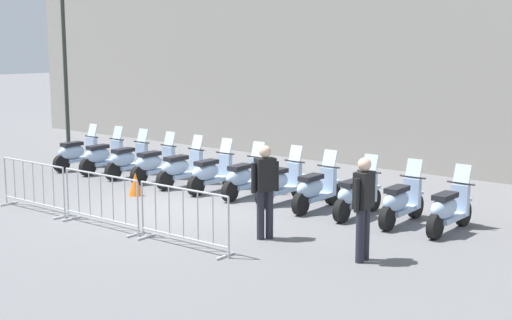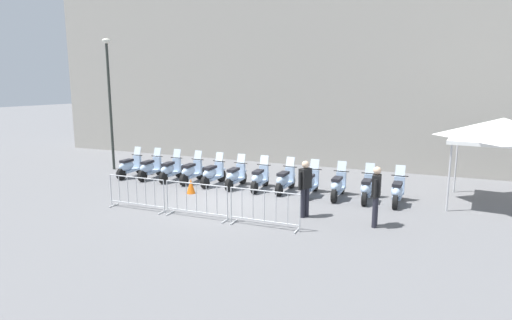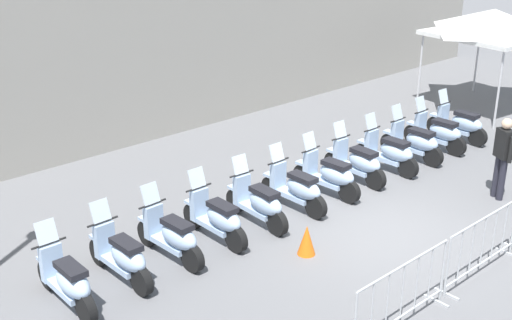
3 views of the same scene
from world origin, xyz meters
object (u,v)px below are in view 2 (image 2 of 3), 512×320
(motorcycle_11, at_px, (397,191))
(traffic_cone, at_px, (191,186))
(officer_mid_plaza, at_px, (305,185))
(barrier_segment_2, at_px, (264,209))
(motorcycle_0, at_px, (130,167))
(motorcycle_4, at_px, (212,174))
(street_lamp, at_px, (109,92))
(barrier_segment_0, at_px, (137,193))
(barrier_segment_1, at_px, (196,201))
(motorcycle_7, at_px, (285,180))
(motorcycle_6, at_px, (259,178))
(motorcycle_1, at_px, (150,168))
(motorcycle_5, at_px, (235,176))
(motorcycle_9, at_px, (338,186))
(motorcycle_3, at_px, (191,172))
(motorcycle_10, at_px, (367,189))
(officer_near_row_end, at_px, (376,193))
(canopy_tent, at_px, (503,130))
(motorcycle_2, at_px, (170,170))
(motorcycle_8, at_px, (310,183))

(motorcycle_11, relative_size, traffic_cone, 3.14)
(officer_mid_plaza, bearing_deg, barrier_segment_2, -114.27)
(motorcycle_0, bearing_deg, motorcycle_4, 7.51)
(street_lamp, bearing_deg, barrier_segment_0, -36.86)
(barrier_segment_1, distance_m, officer_mid_plaza, 3.29)
(motorcycle_0, height_order, barrier_segment_1, motorcycle_0)
(motorcycle_7, bearing_deg, motorcycle_6, -170.21)
(motorcycle_1, xyz_separation_m, barrier_segment_1, (4.86, -3.26, 0.07))
(motorcycle_5, relative_size, motorcycle_9, 1.00)
(motorcycle_3, distance_m, motorcycle_11, 7.93)
(motorcycle_0, distance_m, motorcycle_4, 3.96)
(motorcycle_6, xyz_separation_m, motorcycle_10, (3.94, 0.43, 0.00))
(officer_near_row_end, bearing_deg, motorcycle_6, 157.33)
(motorcycle_0, xyz_separation_m, motorcycle_5, (4.92, 0.62, 0.00))
(motorcycle_10, bearing_deg, motorcycle_5, -173.53)
(motorcycle_9, height_order, barrier_segment_2, motorcycle_9)
(motorcycle_10, relative_size, barrier_segment_1, 0.82)
(motorcycle_5, bearing_deg, barrier_segment_0, -107.80)
(motorcycle_7, xyz_separation_m, motorcycle_9, (1.98, 0.13, 0.00))
(barrier_segment_1, height_order, officer_mid_plaza, officer_mid_plaza)
(barrier_segment_1, bearing_deg, canopy_tent, 36.04)
(barrier_segment_2, distance_m, traffic_cone, 4.51)
(motorcycle_9, relative_size, motorcycle_10, 1.00)
(canopy_tent, bearing_deg, motorcycle_6, -166.23)
(officer_mid_plaza, bearing_deg, motorcycle_5, 151.40)
(motorcycle_0, relative_size, traffic_cone, 3.14)
(motorcycle_5, height_order, barrier_segment_0, motorcycle_5)
(motorcycle_11, height_order, officer_near_row_end, officer_near_row_end)
(motorcycle_11, relative_size, barrier_segment_1, 0.82)
(motorcycle_0, xyz_separation_m, street_lamp, (-1.90, 0.86, 3.11))
(barrier_segment_1, relative_size, street_lamp, 0.35)
(motorcycle_0, height_order, canopy_tent, canopy_tent)
(motorcycle_2, distance_m, motorcycle_4, 1.98)
(canopy_tent, bearing_deg, motorcycle_10, -158.96)
(motorcycle_0, bearing_deg, motorcycle_2, 9.43)
(motorcycle_2, height_order, motorcycle_4, same)
(barrier_segment_2, relative_size, traffic_cone, 3.80)
(motorcycle_8, relative_size, barrier_segment_0, 0.82)
(barrier_segment_1, xyz_separation_m, street_lamp, (-7.73, 3.92, 3.04))
(motorcycle_2, bearing_deg, motorcycle_7, 6.86)
(street_lamp, bearing_deg, motorcycle_9, 1.01)
(motorcycle_2, distance_m, motorcycle_5, 2.97)
(motorcycle_10, bearing_deg, motorcycle_3, -173.92)
(motorcycle_7, xyz_separation_m, motorcycle_8, (1.00, 0.02, 0.00))
(motorcycle_11, bearing_deg, street_lamp, -178.07)
(motorcycle_4, height_order, barrier_segment_0, motorcycle_4)
(motorcycle_8, distance_m, canopy_tent, 6.40)
(motorcycle_1, height_order, motorcycle_3, same)
(motorcycle_2, xyz_separation_m, street_lamp, (-3.86, 0.54, 3.11))
(motorcycle_8, bearing_deg, barrier_segment_2, -87.99)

